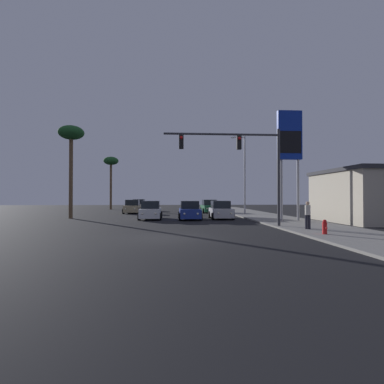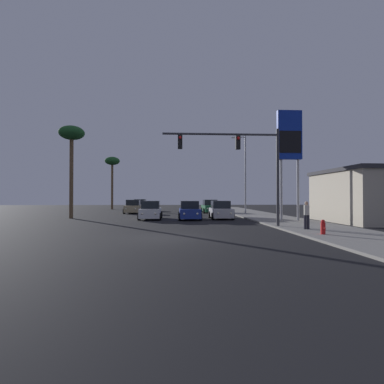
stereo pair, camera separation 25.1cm
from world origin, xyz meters
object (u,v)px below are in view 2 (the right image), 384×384
at_px(car_blue, 190,211).
at_px(gas_station_sign, 289,141).
at_px(car_grey, 140,205).
at_px(car_green, 210,207).
at_px(car_white, 151,211).
at_px(fire_hydrant, 323,227).
at_px(palm_tree_far, 112,164).
at_px(car_tan, 133,207).
at_px(car_silver, 221,211).
at_px(pedestrian_on_sidewalk, 307,214).
at_px(palm_tree_near, 72,138).
at_px(street_lamp, 244,170).
at_px(traffic_light_mast, 245,156).

distance_m(car_blue, gas_station_sign, 10.48).
bearing_deg(car_grey, car_green, 143.55).
distance_m(car_white, fire_hydrant, 16.03).
height_order(car_green, fire_hydrant, car_green).
distance_m(gas_station_sign, fire_hydrant, 10.80).
bearing_deg(car_white, palm_tree_far, -70.13).
xyz_separation_m(car_tan, palm_tree_far, (-4.94, 11.25, 6.65)).
xyz_separation_m(car_blue, gas_station_sign, (8.02, -3.37, 5.86)).
distance_m(car_silver, car_white, 6.52).
height_order(car_tan, car_blue, same).
distance_m(pedestrian_on_sidewalk, palm_tree_near, 22.26).
relative_size(car_tan, fire_hydrant, 5.71).
bearing_deg(car_grey, fire_hydrant, 113.93).
bearing_deg(street_lamp, car_white, -147.96).
height_order(fire_hydrant, pedestrian_on_sidewalk, pedestrian_on_sidewalk).
bearing_deg(traffic_light_mast, car_white, 130.26).
relative_size(car_grey, car_tan, 1.00).
xyz_separation_m(street_lamp, gas_station_sign, (1.33, -10.27, 1.50)).
bearing_deg(pedestrian_on_sidewalk, traffic_light_mast, 147.88).
bearing_deg(car_blue, car_grey, -70.25).
height_order(street_lamp, fire_hydrant, street_lamp).
height_order(car_grey, pedestrian_on_sidewalk, pedestrian_on_sidewalk).
height_order(traffic_light_mast, pedestrian_on_sidewalk, traffic_light_mast).
xyz_separation_m(car_grey, palm_tree_near, (-4.65, -16.29, 6.93)).
distance_m(fire_hydrant, palm_tree_near, 23.61).
xyz_separation_m(car_silver, car_blue, (-2.96, -0.58, 0.00)).
bearing_deg(car_green, car_white, 55.27).
xyz_separation_m(car_grey, palm_tree_far, (-4.92, 3.71, 6.65)).
xyz_separation_m(car_grey, car_blue, (6.57, -18.20, 0.00)).
height_order(gas_station_sign, fire_hydrant, gas_station_sign).
distance_m(car_silver, pedestrian_on_sidewalk, 10.88).
relative_size(car_tan, car_silver, 1.00).
distance_m(car_blue, pedestrian_on_sidewalk, 11.70).
bearing_deg(car_blue, car_green, -106.43).
distance_m(street_lamp, gas_station_sign, 10.46).
relative_size(car_tan, traffic_light_mast, 0.56).
bearing_deg(car_silver, traffic_light_mast, 93.01).
height_order(car_tan, gas_station_sign, gas_station_sign).
bearing_deg(street_lamp, car_grey, 139.53).
height_order(car_green, car_blue, same).
bearing_deg(traffic_light_mast, car_grey, 110.91).
xyz_separation_m(street_lamp, palm_tree_near, (-17.91, -4.97, 2.57)).
xyz_separation_m(pedestrian_on_sidewalk, palm_tree_far, (-18.07, 31.59, 6.38)).
relative_size(pedestrian_on_sidewalk, palm_tree_far, 0.20).
height_order(palm_tree_far, palm_tree_near, palm_tree_near).
relative_size(street_lamp, palm_tree_near, 1.02).
height_order(car_white, car_blue, same).
distance_m(traffic_light_mast, palm_tree_near, 17.61).
bearing_deg(car_white, palm_tree_near, -11.07).
bearing_deg(pedestrian_on_sidewalk, car_green, 99.48).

